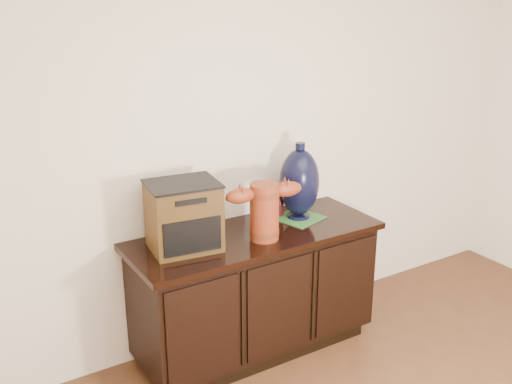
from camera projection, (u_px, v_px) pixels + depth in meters
sideboard at (255, 291)px, 3.49m from camera, size 1.46×0.56×0.75m
terracotta_vessel at (264, 208)px, 3.24m from camera, size 0.45×0.18×0.32m
tv_radio at (184, 216)px, 3.12m from camera, size 0.40×0.34×0.37m
green_mat at (298, 218)px, 3.58m from camera, size 0.30×0.30×0.01m
lamp_base at (299, 183)px, 3.51m from camera, size 0.29×0.29×0.46m
spray_can at (279, 203)px, 3.59m from camera, size 0.06×0.06×0.17m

